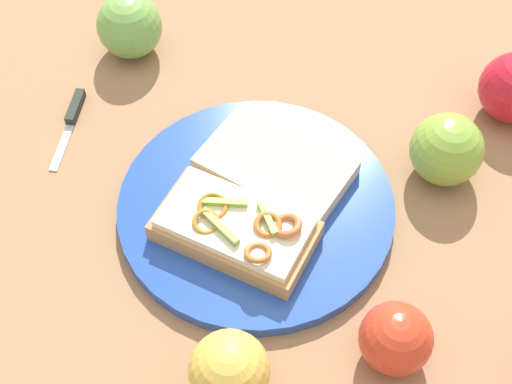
# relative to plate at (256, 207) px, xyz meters

# --- Properties ---
(ground_plane) EXTENTS (2.00, 2.00, 0.00)m
(ground_plane) POSITION_rel_plate_xyz_m (0.00, 0.00, -0.01)
(ground_plane) COLOR #9B704D
(ground_plane) RESTS_ON ground
(plate) EXTENTS (0.30, 0.30, 0.02)m
(plate) POSITION_rel_plate_xyz_m (0.00, 0.00, 0.00)
(plate) COLOR #244CB6
(plate) RESTS_ON ground_plane
(sandwich) EXTENTS (0.17, 0.18, 0.04)m
(sandwich) POSITION_rel_plate_xyz_m (-0.04, -0.03, 0.02)
(sandwich) COLOR tan
(sandwich) RESTS_ON plate
(bread_slice_side) EXTENTS (0.17, 0.18, 0.02)m
(bread_slice_side) POSITION_rel_plate_xyz_m (0.04, 0.03, 0.02)
(bread_slice_side) COLOR beige
(bread_slice_side) RESTS_ON plate
(apple_0) EXTENTS (0.10, 0.10, 0.08)m
(apple_0) POSITION_rel_plate_xyz_m (-0.04, 0.29, 0.03)
(apple_0) COLOR #72AD4E
(apple_0) RESTS_ON ground_plane
(apple_1) EXTENTS (0.09, 0.09, 0.07)m
(apple_1) POSITION_rel_plate_xyz_m (-0.10, -0.17, 0.03)
(apple_1) COLOR gold
(apple_1) RESTS_ON ground_plane
(apple_3) EXTENTS (0.09, 0.09, 0.07)m
(apple_3) POSITION_rel_plate_xyz_m (0.05, -0.20, 0.03)
(apple_3) COLOR red
(apple_3) RESTS_ON ground_plane
(apple_4) EXTENTS (0.09, 0.09, 0.08)m
(apple_4) POSITION_rel_plate_xyz_m (0.21, -0.04, 0.03)
(apple_4) COLOR #83B03D
(apple_4) RESTS_ON ground_plane
(knife) EXTENTS (0.07, 0.11, 0.01)m
(knife) POSITION_rel_plate_xyz_m (-0.14, 0.21, -0.00)
(knife) COLOR silver
(knife) RESTS_ON ground_plane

